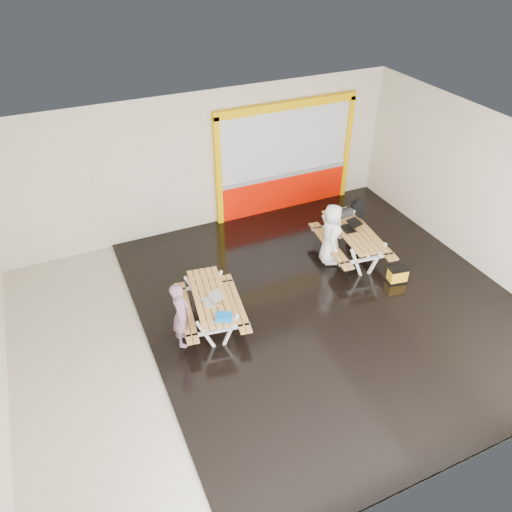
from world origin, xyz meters
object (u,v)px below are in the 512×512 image
dark_case (348,264)px  laptop_right (350,226)px  person_left (181,315)px  picnic_table_right (352,236)px  person_right (331,234)px  blue_pouch (224,317)px  backpack (358,209)px  laptop_left (212,300)px  fluke_bag (397,275)px  toolbox (345,213)px  picnic_table_left (210,302)px

dark_case → laptop_right: bearing=62.0°
person_left → picnic_table_right: bearing=-49.9°
person_right → picnic_table_right: bearing=-63.3°
blue_pouch → backpack: (4.49, 2.37, -0.05)m
laptop_left → person_right: bearing=16.6°
person_right → blue_pouch: person_right is taller
picnic_table_right → dark_case: 0.66m
laptop_right → fluke_bag: 1.53m
blue_pouch → toolbox: bearing=28.1°
person_left → fluke_bag: (4.87, -0.14, -0.54)m
picnic_table_right → backpack: size_ratio=4.10×
picnic_table_left → fluke_bag: 4.23m
dark_case → blue_pouch: bearing=-161.9°
toolbox → fluke_bag: toolbox is taller
person_right → blue_pouch: bearing=140.7°
dark_case → toolbox: bearing=65.7°
laptop_left → fluke_bag: (4.21, -0.28, -0.55)m
person_left → toolbox: (4.62, 1.71, 0.12)m
fluke_bag → laptop_left: bearing=176.1°
blue_pouch → fluke_bag: blue_pouch is taller
blue_pouch → backpack: size_ratio=0.58×
fluke_bag → toolbox: bearing=97.7°
blue_pouch → toolbox: (3.93, 2.10, 0.11)m
laptop_right → toolbox: toolbox is taller
person_left → blue_pouch: (0.69, -0.39, 0.01)m
picnic_table_left → laptop_left: size_ratio=5.36×
person_left → backpack: (5.18, 1.98, -0.04)m
blue_pouch → dark_case: (3.50, 1.14, -0.64)m
blue_pouch → toolbox: size_ratio=0.81×
picnic_table_left → person_right: bearing=13.6°
blue_pouch → picnic_table_right: bearing=21.7°
laptop_left → laptop_right: (3.75, 1.03, 0.08)m
picnic_table_left → dark_case: bearing=6.9°
person_right → backpack: person_right is taller
backpack → person_left: bearing=-159.1°
picnic_table_right → laptop_right: laptop_right is taller
picnic_table_right → backpack: 1.13m
toolbox → laptop_left: bearing=-158.4°
blue_pouch → dark_case: bearing=18.1°
picnic_table_right → blue_pouch: size_ratio=7.07×
picnic_table_left → person_left: person_left is taller
blue_pouch → dark_case: 3.73m
person_left → blue_pouch: size_ratio=4.57×
laptop_right → backpack: (0.77, 0.80, -0.13)m
dark_case → person_right: bearing=132.8°
laptop_right → fluke_bag: size_ratio=0.97×
person_left → backpack: 5.54m
laptop_left → blue_pouch: laptop_left is taller
picnic_table_right → picnic_table_left: bearing=-168.3°
blue_pouch → toolbox: toolbox is taller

